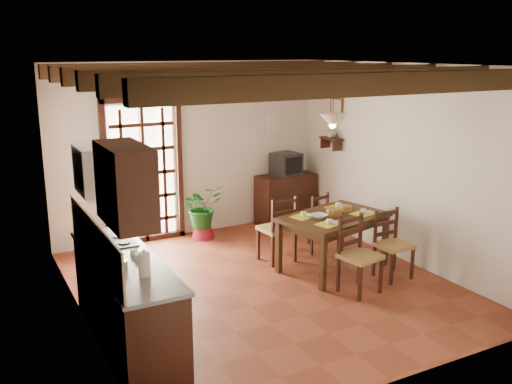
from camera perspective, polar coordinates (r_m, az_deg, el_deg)
ground_plane at (r=7.51m, az=0.77°, el=-9.30°), size 5.00×5.00×0.00m
room_shell at (r=6.99m, az=0.81°, el=4.50°), size 4.52×5.02×2.81m
ceiling_beams at (r=6.89m, az=0.84°, el=11.68°), size 4.50×4.34×0.20m
french_door at (r=9.03m, az=-11.21°, el=2.31°), size 1.26×0.11×2.32m
kitchen_counter at (r=6.14m, az=-12.88°, el=-10.39°), size 0.64×2.25×1.38m
upper_cabinet at (r=5.03m, az=-12.94°, el=0.71°), size 0.35×0.80×0.70m
range_hood at (r=6.25m, az=-15.70°, el=2.04°), size 0.38×0.60×0.54m
counter_items at (r=6.04m, az=-13.36°, el=-5.86°), size 0.50×1.43×0.25m
dining_table at (r=7.88m, az=7.77°, el=-3.01°), size 1.61×1.24×0.78m
chair_near_left at (r=7.31m, az=10.24°, el=-7.61°), size 0.52×0.50×0.97m
chair_near_right at (r=7.87m, az=13.49°, el=-6.33°), size 0.44×0.42×0.92m
chair_far_left at (r=8.22m, az=2.14°, el=-4.88°), size 0.49×0.47×0.98m
chair_far_right at (r=8.72m, az=5.54°, el=-3.99°), size 0.52×0.50×0.90m
table_setting at (r=7.84m, az=7.80°, el=-1.93°), size 1.04×0.70×0.10m
table_bowl at (r=7.69m, az=6.27°, el=-2.41°), size 0.22×0.22×0.05m
sideboard at (r=9.97m, az=2.97°, el=-0.69°), size 1.06×0.54×0.87m
crt_tv at (r=9.83m, az=3.04°, el=2.83°), size 0.51×0.48×0.38m
fuse_box at (r=9.86m, az=1.54°, el=6.94°), size 0.25×0.03×0.32m
plant_pot at (r=9.29m, az=-5.33°, el=-3.95°), size 0.36×0.36×0.22m
potted_plant at (r=9.16m, az=-5.40°, el=-1.21°), size 1.81×1.61×1.80m
wall_shelf at (r=9.50m, az=7.53°, el=5.09°), size 0.20×0.42×0.20m
shelf_vase at (r=9.48m, az=7.56°, el=5.92°), size 0.15×0.15×0.15m
shelf_flowers at (r=9.45m, az=7.60°, el=7.17°), size 0.14×0.14×0.36m
framed_picture at (r=9.48m, az=8.05°, el=8.34°), size 0.03×0.32×0.32m
pendant_lamp at (r=7.67m, az=7.68°, el=7.22°), size 0.36×0.36×0.84m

